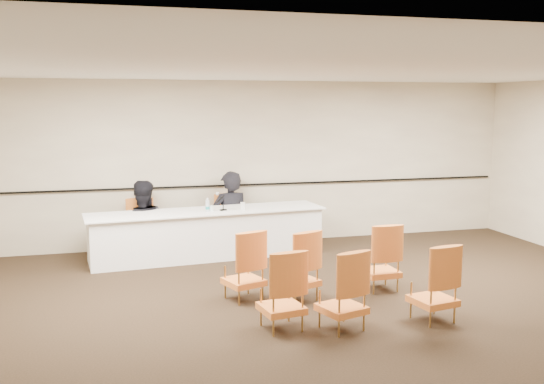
{
  "coord_description": "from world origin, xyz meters",
  "views": [
    {
      "loc": [
        -2.59,
        -6.87,
        2.56
      ],
      "look_at": [
        -0.07,
        2.6,
        1.15
      ],
      "focal_mm": 40.0,
      "sensor_mm": 36.0,
      "label": 1
    }
  ],
  "objects_px": {
    "aud_chair_back_mid": "(342,289)",
    "panelist_second_chair": "(142,227)",
    "coffee_cup": "(243,206)",
    "panelist_main": "(230,224)",
    "drinking_glass": "(212,208)",
    "aud_chair_front_left": "(244,265)",
    "panelist_second": "(142,231)",
    "aud_chair_front_right": "(380,256)",
    "water_bottle": "(207,205)",
    "panelist_main_chair": "(230,221)",
    "aud_chair_back_right": "(433,282)",
    "aud_chair_back_left": "(281,289)",
    "microphone": "(223,202)",
    "aud_chair_front_mid": "(298,265)",
    "panel_table": "(207,234)"
  },
  "relations": [
    {
      "from": "coffee_cup",
      "to": "drinking_glass",
      "type": "bearing_deg",
      "value": -179.3
    },
    {
      "from": "drinking_glass",
      "to": "aud_chair_back_right",
      "type": "relative_size",
      "value": 0.11
    },
    {
      "from": "aud_chair_front_left",
      "to": "aud_chair_back_left",
      "type": "bearing_deg",
      "value": -99.22
    },
    {
      "from": "panelist_second_chair",
      "to": "aud_chair_back_left",
      "type": "relative_size",
      "value": 1.0
    },
    {
      "from": "aud_chair_front_left",
      "to": "aud_chair_front_mid",
      "type": "height_order",
      "value": "same"
    },
    {
      "from": "panelist_main",
      "to": "panelist_second",
      "type": "distance_m",
      "value": 1.58
    },
    {
      "from": "panelist_main",
      "to": "coffee_cup",
      "type": "height_order",
      "value": "panelist_main"
    },
    {
      "from": "panel_table",
      "to": "aud_chair_front_mid",
      "type": "relative_size",
      "value": 4.2
    },
    {
      "from": "aud_chair_back_mid",
      "to": "panelist_second_chair",
      "type": "bearing_deg",
      "value": 98.37
    },
    {
      "from": "panelist_main",
      "to": "aud_chair_front_mid",
      "type": "bearing_deg",
      "value": 85.87
    },
    {
      "from": "panelist_main_chair",
      "to": "coffee_cup",
      "type": "distance_m",
      "value": 0.82
    },
    {
      "from": "panelist_second_chair",
      "to": "panelist_main",
      "type": "bearing_deg",
      "value": -0.0
    },
    {
      "from": "aud_chair_front_left",
      "to": "aud_chair_back_left",
      "type": "xyz_separation_m",
      "value": [
        0.19,
        -1.15,
        0.0
      ]
    },
    {
      "from": "panelist_main_chair",
      "to": "panelist_second",
      "type": "bearing_deg",
      "value": 180.0
    },
    {
      "from": "aud_chair_front_left",
      "to": "coffee_cup",
      "type": "bearing_deg",
      "value": 59.27
    },
    {
      "from": "drinking_glass",
      "to": "aud_chair_back_mid",
      "type": "relative_size",
      "value": 0.11
    },
    {
      "from": "panelist_main",
      "to": "aud_chair_back_right",
      "type": "distance_m",
      "value": 4.66
    },
    {
      "from": "microphone",
      "to": "water_bottle",
      "type": "xyz_separation_m",
      "value": [
        -0.27,
        -0.03,
        -0.04
      ]
    },
    {
      "from": "panelist_main",
      "to": "aud_chair_front_right",
      "type": "xyz_separation_m",
      "value": [
        1.53,
        -3.08,
        0.06
      ]
    },
    {
      "from": "panelist_second_chair",
      "to": "drinking_glass",
      "type": "bearing_deg",
      "value": -32.75
    },
    {
      "from": "panel_table",
      "to": "panelist_second",
      "type": "relative_size",
      "value": 2.27
    },
    {
      "from": "water_bottle",
      "to": "coffee_cup",
      "type": "distance_m",
      "value": 0.61
    },
    {
      "from": "microphone",
      "to": "panelist_second_chair",
      "type": "bearing_deg",
      "value": 130.13
    },
    {
      "from": "aud_chair_front_left",
      "to": "aud_chair_front_mid",
      "type": "bearing_deg",
      "value": -34.22
    },
    {
      "from": "panelist_second",
      "to": "aud_chair_back_right",
      "type": "relative_size",
      "value": 1.86
    },
    {
      "from": "aud_chair_front_right",
      "to": "aud_chair_back_right",
      "type": "xyz_separation_m",
      "value": [
        0.08,
        -1.3,
        0.0
      ]
    },
    {
      "from": "water_bottle",
      "to": "drinking_glass",
      "type": "relative_size",
      "value": 2.28
    },
    {
      "from": "panel_table",
      "to": "aud_chair_back_left",
      "type": "distance_m",
      "value": 3.55
    },
    {
      "from": "aud_chair_front_mid",
      "to": "aud_chair_back_left",
      "type": "relative_size",
      "value": 1.0
    },
    {
      "from": "panel_table",
      "to": "aud_chair_front_left",
      "type": "xyz_separation_m",
      "value": [
        0.11,
        -2.39,
        0.07
      ]
    },
    {
      "from": "aud_chair_front_right",
      "to": "aud_chair_back_left",
      "type": "xyz_separation_m",
      "value": [
        -1.74,
        -1.1,
        0.0
      ]
    },
    {
      "from": "coffee_cup",
      "to": "aud_chair_back_mid",
      "type": "height_order",
      "value": "aud_chair_back_mid"
    },
    {
      "from": "aud_chair_back_right",
      "to": "aud_chair_front_left",
      "type": "bearing_deg",
      "value": 136.06
    },
    {
      "from": "coffee_cup",
      "to": "panelist_second",
      "type": "bearing_deg",
      "value": 160.77
    },
    {
      "from": "panelist_second",
      "to": "aud_chair_back_left",
      "type": "bearing_deg",
      "value": 107.78
    },
    {
      "from": "panelist_second",
      "to": "coffee_cup",
      "type": "xyz_separation_m",
      "value": [
        1.66,
        -0.58,
        0.46
      ]
    },
    {
      "from": "water_bottle",
      "to": "microphone",
      "type": "bearing_deg",
      "value": 5.76
    },
    {
      "from": "panelist_second",
      "to": "water_bottle",
      "type": "bearing_deg",
      "value": 149.55
    },
    {
      "from": "water_bottle",
      "to": "aud_chair_front_right",
      "type": "relative_size",
      "value": 0.24
    },
    {
      "from": "drinking_glass",
      "to": "aud_chair_front_right",
      "type": "distance_m",
      "value": 3.09
    },
    {
      "from": "panelist_main",
      "to": "aud_chair_front_left",
      "type": "height_order",
      "value": "panelist_main"
    },
    {
      "from": "panelist_second",
      "to": "aud_chair_back_mid",
      "type": "bearing_deg",
      "value": 114.77
    },
    {
      "from": "drinking_glass",
      "to": "aud_chair_front_left",
      "type": "xyz_separation_m",
      "value": [
        0.05,
        -2.3,
        -0.38
      ]
    },
    {
      "from": "panelist_main",
      "to": "panelist_second",
      "type": "xyz_separation_m",
      "value": [
        -1.57,
        -0.14,
        -0.01
      ]
    },
    {
      "from": "panelist_main_chair",
      "to": "panelist_second",
      "type": "xyz_separation_m",
      "value": [
        -1.57,
        -0.14,
        -0.07
      ]
    },
    {
      "from": "panelist_main_chair",
      "to": "coffee_cup",
      "type": "height_order",
      "value": "panelist_main_chair"
    },
    {
      "from": "panelist_main_chair",
      "to": "aud_chair_front_mid",
      "type": "height_order",
      "value": "same"
    },
    {
      "from": "panelist_main_chair",
      "to": "aud_chair_back_right",
      "type": "distance_m",
      "value": 4.66
    },
    {
      "from": "water_bottle",
      "to": "aud_chair_back_left",
      "type": "xyz_separation_m",
      "value": [
        0.31,
        -3.43,
        -0.44
      ]
    },
    {
      "from": "panelist_main",
      "to": "drinking_glass",
      "type": "xyz_separation_m",
      "value": [
        -0.45,
        -0.73,
        0.44
      ]
    }
  ]
}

